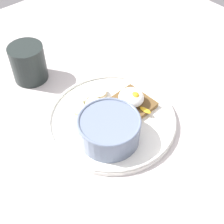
{
  "coord_description": "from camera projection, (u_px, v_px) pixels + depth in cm",
  "views": [
    {
      "loc": [
        -33.66,
        29.34,
        53.0
      ],
      "look_at": [
        0.0,
        0.0,
        5.0
      ],
      "focal_mm": 50.0,
      "sensor_mm": 36.0,
      "label": 1
    }
  ],
  "objects": [
    {
      "name": "ground_plane",
      "position": [
        112.0,
        124.0,
        0.68
      ],
      "size": [
        120.0,
        120.0,
        2.0
      ],
      "primitive_type": "cube",
      "color": "beige",
      "rests_on": "ground"
    },
    {
      "name": "plate",
      "position": [
        112.0,
        119.0,
        0.67
      ],
      "size": [
        27.63,
        27.63,
        1.6
      ],
      "color": "white",
      "rests_on": "ground_plane"
    },
    {
      "name": "oatmeal_bowl",
      "position": [
        109.0,
        129.0,
        0.61
      ],
      "size": [
        12.53,
        12.53,
        5.56
      ],
      "color": "slate",
      "rests_on": "plate"
    },
    {
      "name": "toast_slice",
      "position": [
        130.0,
        103.0,
        0.69
      ],
      "size": [
        9.18,
        9.18,
        1.14
      ],
      "color": "brown",
      "rests_on": "plate"
    },
    {
      "name": "poached_egg",
      "position": [
        131.0,
        97.0,
        0.68
      ],
      "size": [
        8.46,
        5.51,
        3.48
      ],
      "color": "white",
      "rests_on": "toast_slice"
    },
    {
      "name": "banana_slice_front",
      "position": [
        93.0,
        105.0,
        0.69
      ],
      "size": [
        3.85,
        3.96,
        1.62
      ],
      "color": "beige",
      "rests_on": "plate"
    },
    {
      "name": "banana_slice_left",
      "position": [
        80.0,
        98.0,
        0.7
      ],
      "size": [
        4.52,
        4.55,
        1.23
      ],
      "color": "#ECE8BE",
      "rests_on": "plate"
    },
    {
      "name": "banana_slice_back",
      "position": [
        100.0,
        93.0,
        0.72
      ],
      "size": [
        4.35,
        4.41,
        1.44
      ],
      "color": "#F4E5BD",
      "rests_on": "plate"
    },
    {
      "name": "banana_slice_right",
      "position": [
        77.0,
        108.0,
        0.68
      ],
      "size": [
        4.55,
        4.6,
        1.88
      ],
      "color": "#F1F0BC",
      "rests_on": "plate"
    },
    {
      "name": "coffee_mug",
      "position": [
        28.0,
        63.0,
        0.74
      ],
      "size": [
        8.28,
        8.28,
        9.03
      ],
      "color": "#202725",
      "rests_on": "ground_plane"
    }
  ]
}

